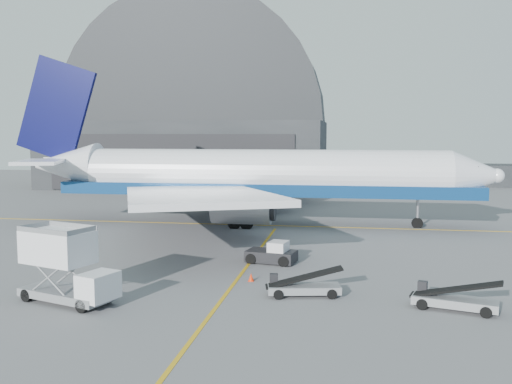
% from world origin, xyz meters
% --- Properties ---
extents(ground, '(200.00, 200.00, 0.00)m').
position_xyz_m(ground, '(0.00, 0.00, 0.00)').
color(ground, '#565659').
rests_on(ground, ground).
extents(taxi_lines, '(80.00, 42.12, 0.02)m').
position_xyz_m(taxi_lines, '(0.00, 12.67, 0.01)').
color(taxi_lines, '#C89512').
rests_on(taxi_lines, ground).
extents(hangar, '(50.00, 28.30, 28.00)m').
position_xyz_m(hangar, '(-22.00, 64.95, 9.54)').
color(hangar, black).
rests_on(hangar, ground).
extents(airliner, '(53.91, 52.28, 18.92)m').
position_xyz_m(airliner, '(-3.64, 20.96, 5.29)').
color(airliner, white).
rests_on(airliner, ground).
extents(catering_truck, '(6.61, 4.18, 4.27)m').
position_xyz_m(catering_truck, '(-9.00, -9.61, 2.16)').
color(catering_truck, gray).
rests_on(catering_truck, ground).
extents(pushback_tug, '(4.08, 2.83, 1.74)m').
position_xyz_m(pushback_tug, '(1.75, 2.57, 0.65)').
color(pushback_tug, black).
rests_on(pushback_tug, ground).
extents(belt_loader_a, '(4.85, 2.35, 1.81)m').
position_xyz_m(belt_loader_a, '(4.76, -6.04, 0.56)').
color(belt_loader_a, gray).
rests_on(belt_loader_a, ground).
extents(belt_loader_b, '(5.04, 2.82, 1.89)m').
position_xyz_m(belt_loader_b, '(13.44, -7.47, 0.58)').
color(belt_loader_b, gray).
rests_on(belt_loader_b, ground).
extents(traffic_cone, '(0.38, 0.38, 0.54)m').
position_xyz_m(traffic_cone, '(1.02, -3.12, 0.26)').
color(traffic_cone, red).
rests_on(traffic_cone, ground).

